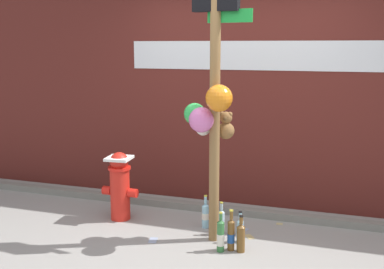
{
  "coord_description": "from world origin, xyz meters",
  "views": [
    {
      "loc": [
        1.19,
        -3.91,
        1.89
      ],
      "look_at": [
        -0.23,
        0.36,
        1.04
      ],
      "focal_mm": 44.43,
      "sensor_mm": 36.0,
      "label": 1
    }
  ],
  "objects_px": {
    "bottle_2": "(241,237)",
    "bottle_4": "(221,236)",
    "fire_hydrant": "(120,184)",
    "memorial_post": "(212,96)",
    "bottle_3": "(205,215)",
    "bottle_1": "(231,234)",
    "bottle_0": "(221,221)",
    "bottle_5": "(240,229)"
  },
  "relations": [
    {
      "from": "fire_hydrant",
      "to": "bottle_0",
      "type": "height_order",
      "value": "fire_hydrant"
    },
    {
      "from": "bottle_0",
      "to": "bottle_4",
      "type": "bearing_deg",
      "value": -76.12
    },
    {
      "from": "bottle_0",
      "to": "bottle_5",
      "type": "relative_size",
      "value": 1.09
    },
    {
      "from": "fire_hydrant",
      "to": "bottle_2",
      "type": "xyz_separation_m",
      "value": [
        1.45,
        -0.42,
        -0.25
      ]
    },
    {
      "from": "bottle_5",
      "to": "bottle_4",
      "type": "bearing_deg",
      "value": -115.42
    },
    {
      "from": "bottle_2",
      "to": "bottle_5",
      "type": "xyz_separation_m",
      "value": [
        -0.06,
        0.21,
        -0.02
      ]
    },
    {
      "from": "bottle_4",
      "to": "bottle_5",
      "type": "distance_m",
      "value": 0.29
    },
    {
      "from": "bottle_1",
      "to": "bottle_3",
      "type": "bearing_deg",
      "value": 129.89
    },
    {
      "from": "fire_hydrant",
      "to": "bottle_0",
      "type": "bearing_deg",
      "value": -3.88
    },
    {
      "from": "bottle_4",
      "to": "bottle_1",
      "type": "bearing_deg",
      "value": 33.88
    },
    {
      "from": "memorial_post",
      "to": "bottle_1",
      "type": "bearing_deg",
      "value": -34.37
    },
    {
      "from": "memorial_post",
      "to": "bottle_1",
      "type": "height_order",
      "value": "memorial_post"
    },
    {
      "from": "bottle_1",
      "to": "bottle_2",
      "type": "relative_size",
      "value": 1.11
    },
    {
      "from": "bottle_0",
      "to": "bottle_3",
      "type": "distance_m",
      "value": 0.24
    },
    {
      "from": "bottle_0",
      "to": "bottle_1",
      "type": "xyz_separation_m",
      "value": [
        0.18,
        -0.34,
        0.02
      ]
    },
    {
      "from": "fire_hydrant",
      "to": "bottle_1",
      "type": "xyz_separation_m",
      "value": [
        1.35,
        -0.42,
        -0.24
      ]
    },
    {
      "from": "bottle_5",
      "to": "memorial_post",
      "type": "bearing_deg",
      "value": -172.25
    },
    {
      "from": "bottle_0",
      "to": "bottle_1",
      "type": "height_order",
      "value": "bottle_1"
    },
    {
      "from": "bottle_4",
      "to": "memorial_post",
      "type": "bearing_deg",
      "value": 125.35
    },
    {
      "from": "memorial_post",
      "to": "bottle_0",
      "type": "xyz_separation_m",
      "value": [
        0.06,
        0.17,
        -1.28
      ]
    },
    {
      "from": "fire_hydrant",
      "to": "bottle_5",
      "type": "relative_size",
      "value": 2.39
    },
    {
      "from": "bottle_2",
      "to": "bottle_3",
      "type": "distance_m",
      "value": 0.68
    },
    {
      "from": "memorial_post",
      "to": "bottle_1",
      "type": "distance_m",
      "value": 1.3
    },
    {
      "from": "bottle_2",
      "to": "bottle_4",
      "type": "height_order",
      "value": "bottle_4"
    },
    {
      "from": "bottle_1",
      "to": "fire_hydrant",
      "type": "bearing_deg",
      "value": 162.92
    },
    {
      "from": "bottle_0",
      "to": "bottle_1",
      "type": "relative_size",
      "value": 0.87
    },
    {
      "from": "memorial_post",
      "to": "bottle_4",
      "type": "height_order",
      "value": "memorial_post"
    },
    {
      "from": "bottle_1",
      "to": "bottle_4",
      "type": "distance_m",
      "value": 0.1
    },
    {
      "from": "fire_hydrant",
      "to": "bottle_3",
      "type": "xyz_separation_m",
      "value": [
        0.97,
        0.05,
        -0.26
      ]
    },
    {
      "from": "bottle_1",
      "to": "bottle_5",
      "type": "height_order",
      "value": "bottle_1"
    },
    {
      "from": "fire_hydrant",
      "to": "bottle_2",
      "type": "height_order",
      "value": "fire_hydrant"
    },
    {
      "from": "bottle_5",
      "to": "bottle_3",
      "type": "bearing_deg",
      "value": 148.89
    },
    {
      "from": "bottle_0",
      "to": "bottle_1",
      "type": "bearing_deg",
      "value": -61.5
    },
    {
      "from": "bottle_4",
      "to": "bottle_3",
      "type": "bearing_deg",
      "value": 120.12
    },
    {
      "from": "bottle_1",
      "to": "bottle_2",
      "type": "bearing_deg",
      "value": -4.27
    },
    {
      "from": "fire_hydrant",
      "to": "bottle_2",
      "type": "distance_m",
      "value": 1.53
    },
    {
      "from": "memorial_post",
      "to": "bottle_0",
      "type": "height_order",
      "value": "memorial_post"
    },
    {
      "from": "fire_hydrant",
      "to": "bottle_1",
      "type": "height_order",
      "value": "fire_hydrant"
    },
    {
      "from": "memorial_post",
      "to": "bottle_4",
      "type": "relative_size",
      "value": 6.66
    },
    {
      "from": "bottle_2",
      "to": "bottle_4",
      "type": "bearing_deg",
      "value": -164.52
    },
    {
      "from": "bottle_0",
      "to": "bottle_2",
      "type": "distance_m",
      "value": 0.44
    },
    {
      "from": "fire_hydrant",
      "to": "bottle_3",
      "type": "relative_size",
      "value": 2.13
    }
  ]
}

